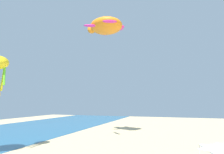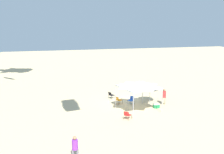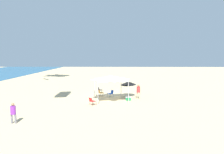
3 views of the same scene
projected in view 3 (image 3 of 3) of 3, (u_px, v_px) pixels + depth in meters
ground at (111, 96)px, 25.01m from camera, size 120.00×120.00×0.10m
canopy_tent at (111, 78)px, 21.84m from camera, size 4.02×4.02×2.86m
beach_umbrella at (128, 83)px, 23.92m from camera, size 1.95×1.94×2.03m
folding_chair_left_of_tent at (111, 93)px, 24.13m from camera, size 0.79×0.81×0.82m
folding_chair_right_of_tent at (92, 101)px, 20.00m from camera, size 0.81×0.80×0.82m
folding_chair_facing_ocean at (100, 89)px, 26.52m from camera, size 0.75×0.79×0.82m
folding_chair_near_cooler at (100, 92)px, 24.48m from camera, size 0.73×0.78×0.82m
cooler_box at (128, 99)px, 22.19m from camera, size 0.42×0.63×0.40m
person_far_stroller at (138, 90)px, 22.83m from camera, size 0.41×0.44×1.74m
person_near_umbrella at (13, 111)px, 14.60m from camera, size 0.38×0.43×1.61m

